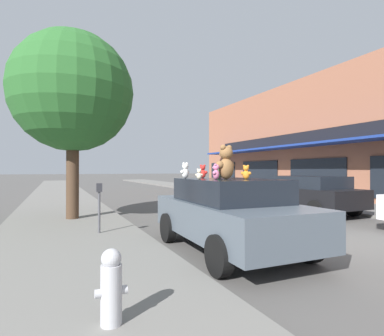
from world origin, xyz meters
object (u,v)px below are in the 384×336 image
plush_art_car (230,212)px  teddy_bear_red (203,171)px  teddy_bear_white (185,171)px  parked_car_far_center (307,193)px  teddy_bear_pink (216,172)px  teddy_bear_giant (226,163)px  street_tree (73,92)px  parking_meter (99,201)px  teddy_bear_orange (246,172)px  teddy_bear_black (219,172)px  teddy_bear_cream (199,174)px  teddy_bear_green (218,174)px  fire_hydrant (111,286)px

plush_art_car → teddy_bear_red: bearing=97.7°
teddy_bear_white → parked_car_far_center: bearing=177.6°
teddy_bear_pink → teddy_bear_giant: bearing=150.3°
teddy_bear_pink → teddy_bear_red: bearing=-146.9°
street_tree → parking_meter: 4.39m
teddy_bear_orange → teddy_bear_pink: teddy_bear_pink is taller
teddy_bear_white → plush_art_car: bearing=106.4°
teddy_bear_white → parking_meter: 2.50m
parked_car_far_center → street_tree: bearing=168.4°
teddy_bear_black → parked_car_far_center: (5.68, 2.86, -0.86)m
teddy_bear_giant → teddy_bear_cream: 0.62m
street_tree → parking_meter: street_tree is taller
teddy_bear_giant → street_tree: street_tree is taller
teddy_bear_giant → teddy_bear_green: 0.36m
plush_art_car → fire_hydrant: (-2.86, -2.29, -0.31)m
street_tree → teddy_bear_white: bearing=-63.9°
teddy_bear_red → parking_meter: 2.77m
teddy_bear_red → fire_hydrant: size_ratio=0.41×
teddy_bear_white → street_tree: street_tree is taller
teddy_bear_pink → parking_meter: (-1.95, 2.63, -0.76)m
teddy_bear_orange → teddy_bear_red: 1.36m
teddy_bear_giant → parked_car_far_center: 6.98m
plush_art_car → parked_car_far_center: size_ratio=1.00×
parking_meter → teddy_bear_green: bearing=-46.5°
teddy_bear_black → teddy_bear_orange: bearing=88.7°
teddy_bear_orange → parking_meter: (-2.60, 2.74, -0.75)m
teddy_bear_giant → teddy_bear_green: bearing=-101.2°
plush_art_car → teddy_bear_orange: size_ratio=13.97×
plush_art_car → teddy_bear_giant: bearing=-144.9°
teddy_bear_red → teddy_bear_white: 0.63m
teddy_bear_green → teddy_bear_black: 0.50m
parked_car_far_center → parking_meter: (-8.14, -0.98, 0.10)m
parked_car_far_center → parking_meter: 8.20m
teddy_bear_giant → teddy_bear_white: bearing=-78.5°
plush_art_car → parking_meter: plush_art_car is taller
fire_hydrant → parking_meter: 4.80m
teddy_bear_white → parked_car_far_center: size_ratio=0.09×
teddy_bear_pink → parked_car_far_center: bearing=167.6°
teddy_bear_green → fire_hydrant: 3.81m
teddy_bear_orange → parking_meter: size_ratio=0.24×
teddy_bear_white → street_tree: 5.58m
teddy_bear_giant → teddy_bear_pink: bearing=-7.0°
teddy_bear_giant → fire_hydrant: teddy_bear_giant is taller
teddy_bear_red → teddy_bear_giant: bearing=132.1°
parked_car_far_center → fire_hydrant: parked_car_far_center is taller
teddy_bear_black → parked_car_far_center: bearing=-164.4°
teddy_bear_orange → teddy_bear_red: teddy_bear_red is taller
teddy_bear_cream → teddy_bear_pink: bearing=156.2°
teddy_bear_pink → fire_hydrant: (-2.44, -2.13, -1.18)m
plush_art_car → street_tree: street_tree is taller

